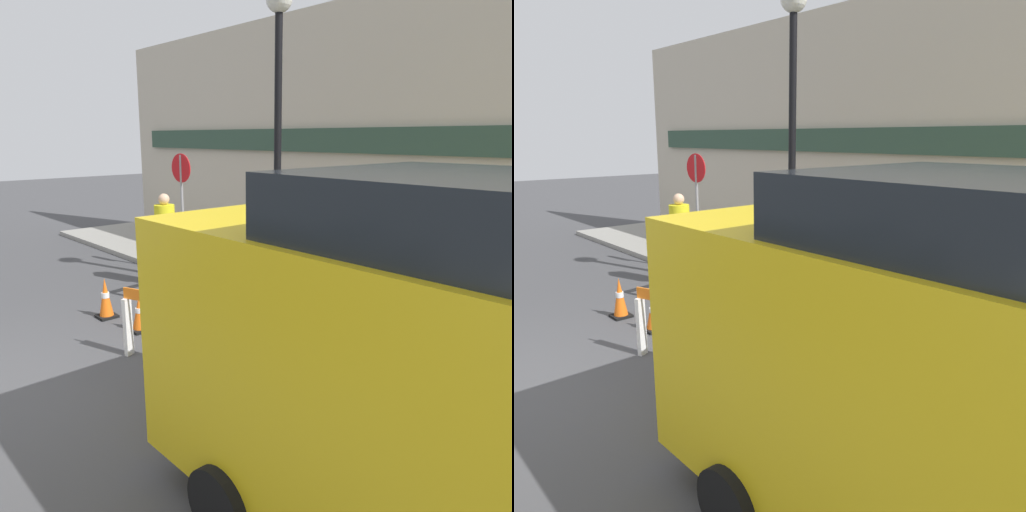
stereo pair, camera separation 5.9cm
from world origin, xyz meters
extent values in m
cube|color=gray|center=(0.00, 5.93, 0.06)|extent=(18.00, 2.86, 0.12)
cube|color=#BCB29E|center=(0.00, 7.44, 2.75)|extent=(18.00, 0.12, 5.50)
cube|color=#2D4738|center=(0.00, 7.33, 2.80)|extent=(16.20, 0.10, 0.50)
cylinder|color=black|center=(-0.48, 5.25, 0.24)|extent=(0.29, 0.29, 0.24)
cylinder|color=black|center=(-0.48, 5.25, 2.50)|extent=(0.13, 0.13, 4.77)
cylinder|color=gray|center=(-3.01, 4.92, 1.31)|extent=(0.06, 0.06, 2.39)
cylinder|color=red|center=(-3.01, 4.92, 2.24)|extent=(0.60, 0.07, 0.60)
cube|color=white|center=(1.78, 3.62, 0.46)|extent=(0.14, 0.07, 0.92)
cube|color=white|center=(1.69, 4.42, 0.46)|extent=(0.14, 0.07, 0.92)
cube|color=orange|center=(1.74, 4.02, 0.99)|extent=(0.11, 0.86, 0.15)
cube|color=white|center=(1.74, 4.02, 0.99)|extent=(0.06, 0.26, 0.14)
cube|color=white|center=(-0.39, 4.50, 0.42)|extent=(0.11, 0.14, 0.84)
cube|color=white|center=(-1.09, 4.20, 0.42)|extent=(0.11, 0.14, 0.84)
cube|color=orange|center=(-0.74, 4.35, 0.91)|extent=(0.76, 0.34, 0.15)
cube|color=white|center=(-0.74, 4.35, 0.91)|extent=(0.24, 0.12, 0.14)
cube|color=white|center=(-1.71, 4.09, 0.48)|extent=(0.14, 0.08, 0.96)
cube|color=white|center=(-1.62, 3.37, 0.48)|extent=(0.14, 0.08, 0.96)
cube|color=orange|center=(-1.66, 3.73, 1.03)|extent=(0.12, 0.79, 0.15)
cube|color=white|center=(-1.66, 3.73, 1.03)|extent=(0.06, 0.24, 0.14)
cube|color=white|center=(0.06, 1.94, 0.40)|extent=(0.11, 0.14, 0.80)
cube|color=white|center=(0.85, 2.26, 0.40)|extent=(0.11, 0.14, 0.80)
cube|color=orange|center=(0.45, 2.10, 0.88)|extent=(0.86, 0.37, 0.15)
cube|color=white|center=(0.45, 2.10, 0.88)|extent=(0.27, 0.13, 0.14)
cube|color=black|center=(-0.62, 2.49, 0.02)|extent=(0.30, 0.30, 0.04)
cone|color=orange|center=(-0.62, 2.49, 0.30)|extent=(0.23, 0.22, 0.53)
cylinder|color=white|center=(-0.62, 2.49, 0.33)|extent=(0.13, 0.13, 0.07)
cube|color=black|center=(1.25, 2.09, 0.02)|extent=(0.30, 0.30, 0.04)
cone|color=orange|center=(1.25, 2.09, 0.33)|extent=(0.23, 0.22, 0.59)
cylinder|color=white|center=(1.25, 2.09, 0.36)|extent=(0.13, 0.13, 0.08)
cube|color=black|center=(-1.49, 2.36, 0.02)|extent=(0.30, 0.30, 0.04)
cone|color=orange|center=(-1.49, 2.36, 0.35)|extent=(0.23, 0.22, 0.62)
cylinder|color=white|center=(-1.49, 2.36, 0.38)|extent=(0.13, 0.13, 0.09)
cylinder|color=#33333D|center=(-2.35, 4.06, 0.44)|extent=(0.31, 0.31, 0.88)
cylinder|color=yellow|center=(-2.35, 4.06, 1.24)|extent=(0.44, 0.44, 0.73)
sphere|color=#DBAD89|center=(-2.35, 4.06, 1.72)|extent=(0.24, 0.24, 0.21)
cylinder|color=black|center=(3.41, 2.85, 0.30)|extent=(0.60, 0.18, 0.60)
cylinder|color=black|center=(3.41, 0.88, 0.30)|extent=(0.60, 0.18, 0.60)
camera|label=1|loc=(5.85, -0.99, 2.88)|focal=35.00mm
camera|label=2|loc=(5.89, -0.94, 2.88)|focal=35.00mm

